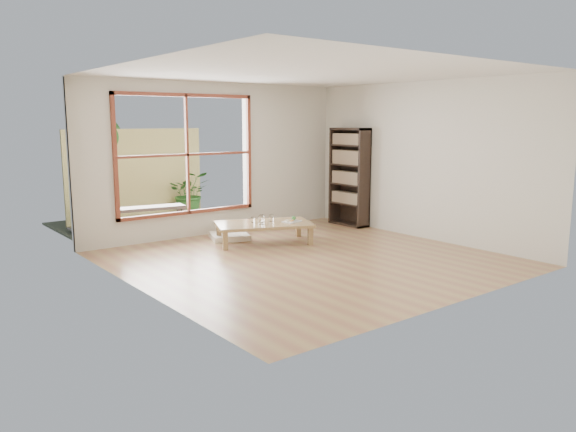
% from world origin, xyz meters
% --- Properties ---
extents(ground, '(5.00, 5.00, 0.00)m').
position_xyz_m(ground, '(0.00, 0.00, 0.00)').
color(ground, '#A88754').
rests_on(ground, ground).
extents(low_table, '(1.73, 1.38, 0.33)m').
position_xyz_m(low_table, '(0.14, 1.27, 0.29)').
color(low_table, '#A07C4D').
rests_on(low_table, ground).
extents(floor_cushion, '(0.77, 0.77, 0.09)m').
position_xyz_m(floor_cushion, '(-0.13, 1.88, 0.04)').
color(floor_cushion, white).
rests_on(floor_cushion, ground).
extents(bookshelf, '(0.29, 0.82, 1.83)m').
position_xyz_m(bookshelf, '(2.33, 1.57, 0.91)').
color(bookshelf, black).
rests_on(bookshelf, ground).
extents(glass_tall, '(0.08, 0.08, 0.15)m').
position_xyz_m(glass_tall, '(0.05, 1.19, 0.41)').
color(glass_tall, silver).
rests_on(glass_tall, low_table).
extents(glass_mid, '(0.07, 0.07, 0.11)m').
position_xyz_m(glass_mid, '(0.33, 1.31, 0.38)').
color(glass_mid, silver).
rests_on(glass_mid, low_table).
extents(glass_short, '(0.08, 0.08, 0.10)m').
position_xyz_m(glass_short, '(0.12, 1.33, 0.38)').
color(glass_short, silver).
rests_on(glass_short, low_table).
extents(glass_small, '(0.07, 0.07, 0.08)m').
position_xyz_m(glass_small, '(0.02, 1.41, 0.37)').
color(glass_small, silver).
rests_on(glass_small, low_table).
extents(food_tray, '(0.31, 0.24, 0.09)m').
position_xyz_m(food_tray, '(0.55, 1.05, 0.35)').
color(food_tray, white).
rests_on(food_tray, low_table).
extents(deck, '(2.80, 2.00, 0.05)m').
position_xyz_m(deck, '(-0.60, 3.56, 0.00)').
color(deck, '#3A302A').
rests_on(deck, ground).
extents(garden_bench, '(1.34, 0.59, 0.41)m').
position_xyz_m(garden_bench, '(-0.90, 3.38, 0.38)').
color(garden_bench, black).
rests_on(garden_bench, deck).
extents(bamboo_fence, '(2.80, 0.06, 1.80)m').
position_xyz_m(bamboo_fence, '(-0.60, 4.56, 0.90)').
color(bamboo_fence, '#CABB68').
rests_on(bamboo_fence, ground).
extents(shrub_right, '(1.04, 0.98, 0.91)m').
position_xyz_m(shrub_right, '(0.42, 4.29, 0.48)').
color(shrub_right, '#326525').
rests_on(shrub_right, deck).
extents(shrub_left, '(0.62, 0.56, 0.93)m').
position_xyz_m(shrub_left, '(-1.60, 4.14, 0.49)').
color(shrub_left, '#326525').
rests_on(shrub_left, deck).
extents(garden_tree, '(1.04, 0.85, 2.22)m').
position_xyz_m(garden_tree, '(-1.28, 4.86, 1.63)').
color(garden_tree, '#4C3D2D').
rests_on(garden_tree, ground).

